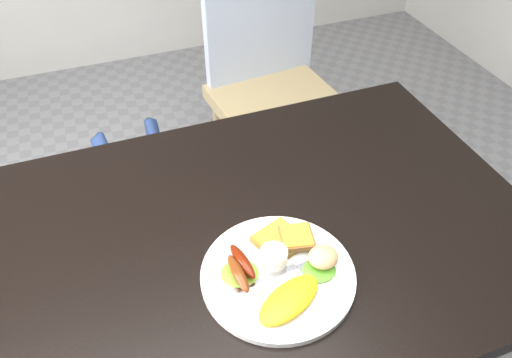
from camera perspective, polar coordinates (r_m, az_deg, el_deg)
The scene contains 14 objects.
dining_table at distance 1.07m, azimuth -0.12°, elevation -6.40°, with size 1.20×0.80×0.04m, color black.
dining_chair at distance 1.94m, azimuth 2.63°, elevation 8.39°, with size 0.45×0.45×0.05m, color tan.
person at distance 1.52m, azimuth -8.24°, elevation 6.61°, with size 0.47×0.31×1.31m, color #304B8C.
plate at distance 0.97m, azimuth 2.52°, elevation -10.91°, with size 0.30×0.30×0.01m, color white.
lettuce_left at distance 0.96m, azimuth -1.89°, elevation -10.71°, with size 0.07×0.07×0.01m, color #5A9223.
lettuce_right at distance 0.97m, azimuth 7.20°, elevation -10.31°, with size 0.07×0.06×0.01m, color #2D941A.
omelette at distance 0.92m, azimuth 3.81°, elevation -13.61°, with size 0.14×0.07×0.02m, color yellow.
sausage_a at distance 0.94m, azimuth -2.04°, elevation -10.71°, with size 0.02×0.09×0.02m, color brown.
sausage_b at distance 0.96m, azimuth -1.56°, elevation -9.37°, with size 0.02×0.09×0.02m, color #601806.
ramekin at distance 0.97m, azimuth 2.04°, elevation -8.87°, with size 0.05×0.05×0.03m, color white.
toast_a at distance 1.01m, azimuth 2.67°, elevation -7.09°, with size 0.09×0.09×0.01m, color olive.
toast_b at distance 1.00m, azimuth 4.65°, elevation -6.66°, with size 0.06×0.06×0.01m, color brown.
potato_salad at distance 0.97m, azimuth 7.67°, elevation -8.83°, with size 0.06×0.05×0.03m, color beige.
fork at distance 0.95m, azimuth 0.30°, elevation -11.65°, with size 0.16×0.01×0.00m, color #ADAFB7.
Camera 1 is at (-0.24, -0.66, 1.53)m, focal length 35.00 mm.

